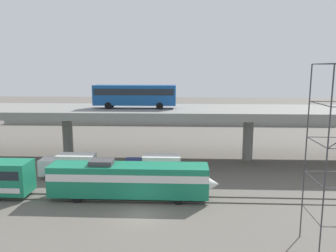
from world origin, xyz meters
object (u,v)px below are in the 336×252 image
at_px(parked_car_7, 72,113).
at_px(parked_car_4, 109,112).
at_px(parked_car_3, 295,115).
at_px(parked_car_1, 123,114).
at_px(train_locomotive, 137,179).
at_px(parked_car_5, 68,112).
at_px(service_truck_west, 155,166).
at_px(transit_bus_on_overpass, 135,94).
at_px(parked_car_0, 221,114).
at_px(parked_car_6, 247,113).
at_px(service_truck_east, 70,165).
at_px(parked_car_2, 200,115).

bearing_deg(parked_car_7, parked_car_4, 15.59).
bearing_deg(parked_car_4, parked_car_3, 175.83).
bearing_deg(parked_car_1, train_locomotive, -78.36).
bearing_deg(parked_car_7, parked_car_5, 126.22).
bearing_deg(train_locomotive, service_truck_west, 78.50).
bearing_deg(transit_bus_on_overpass, train_locomotive, 98.54).
height_order(parked_car_4, parked_car_7, same).
relative_size(parked_car_5, parked_car_7, 1.03).
xyz_separation_m(parked_car_1, parked_car_7, (-13.40, 0.49, -0.00)).
height_order(parked_car_0, parked_car_6, same).
bearing_deg(parked_car_7, train_locomotive, -65.03).
distance_m(service_truck_west, parked_car_5, 54.45).
bearing_deg(parked_car_5, service_truck_west, 119.76).
distance_m(train_locomotive, parked_car_6, 57.11).
xyz_separation_m(parked_car_6, parked_car_7, (-44.91, -1.91, -0.00)).
height_order(service_truck_east, parked_car_3, service_truck_east).
height_order(parked_car_2, parked_car_3, same).
bearing_deg(service_truck_west, parked_car_6, -112.97).
bearing_deg(parked_car_4, parked_car_0, 176.62).
relative_size(transit_bus_on_overpass, parked_car_0, 2.79).
xyz_separation_m(transit_bus_on_overpass, parked_car_7, (-21.49, 35.57, -7.71)).
bearing_deg(transit_bus_on_overpass, parked_car_5, -58.50).
xyz_separation_m(parked_car_5, parked_car_7, (1.88, -2.56, -0.00)).
distance_m(parked_car_1, parked_car_7, 13.41).
xyz_separation_m(transit_bus_on_overpass, parked_car_1, (-8.10, 35.09, -7.71)).
xyz_separation_m(train_locomotive, parked_car_0, (14.28, 51.99, -0.11)).
xyz_separation_m(service_truck_east, parked_car_1, (-1.12, 44.21, 0.44)).
height_order(train_locomotive, parked_car_0, train_locomotive).
bearing_deg(parked_car_5, parked_car_0, 177.50).
xyz_separation_m(service_truck_west, parked_car_6, (19.76, 46.62, 0.45)).
relative_size(train_locomotive, parked_car_0, 4.09).
relative_size(transit_bus_on_overpass, parked_car_2, 2.67).
distance_m(parked_car_0, parked_car_5, 40.03).
height_order(parked_car_1, parked_car_4, same).
relative_size(parked_car_0, parked_car_7, 1.07).
bearing_deg(parked_car_4, parked_car_7, 15.59).
bearing_deg(train_locomotive, parked_car_5, 115.57).
distance_m(transit_bus_on_overpass, service_truck_west, 12.77).
bearing_deg(service_truck_west, parked_car_5, -60.24).
height_order(service_truck_west, parked_car_5, service_truck_west).
bearing_deg(service_truck_east, parked_car_0, -117.40).
xyz_separation_m(service_truck_west, parked_car_7, (-25.15, 44.70, 0.44)).
bearing_deg(service_truck_east, parked_car_5, -70.88).
xyz_separation_m(parked_car_1, parked_car_4, (-4.32, 3.02, -0.00)).
bearing_deg(parked_car_1, service_truck_west, -75.12).
bearing_deg(parked_car_4, parked_car_6, 179.01).
bearing_deg(parked_car_4, service_truck_west, 108.79).
bearing_deg(parked_car_5, transit_bus_on_overpass, 121.50).
relative_size(service_truck_east, parked_car_6, 1.52).
distance_m(service_truck_east, parked_car_3, 60.52).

